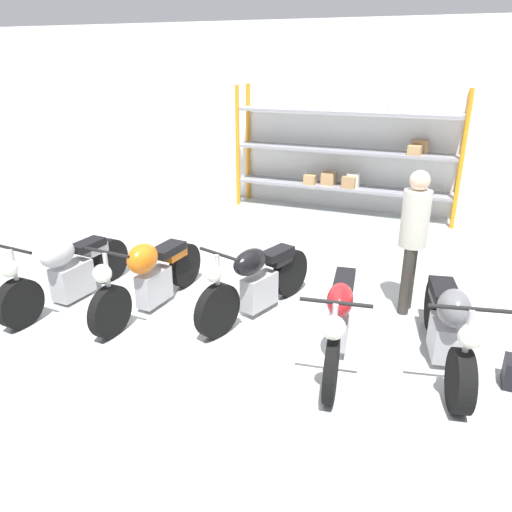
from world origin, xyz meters
The scene contains 9 objects.
ground_plane centered at (0.00, 0.00, 0.00)m, with size 30.00×30.00×0.00m, color #B2B7B7.
back_wall centered at (0.00, 5.29, 1.80)m, with size 30.00×0.08×3.60m.
shelving_rack centered at (0.09, 4.93, 1.20)m, with size 4.36×0.63×2.42m.
motorcycle_silver centered at (-2.29, -0.30, 0.40)m, with size 0.57×2.09×0.97m.
motorcycle_orange centered at (-1.20, -0.09, 0.45)m, with size 0.60×2.08×1.01m.
motorcycle_black centered at (0.06, 0.26, 0.44)m, with size 0.83×1.92×0.99m.
motorcycle_red centered at (1.19, -0.29, 0.46)m, with size 0.63×2.08×0.98m.
motorcycle_grey centered at (2.23, 0.00, 0.42)m, with size 0.76×2.02×0.99m.
person_browsing centered at (1.73, 1.04, 1.04)m, with size 0.35×0.35×1.75m.
Camera 1 is at (2.08, -4.75, 2.92)m, focal length 35.00 mm.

